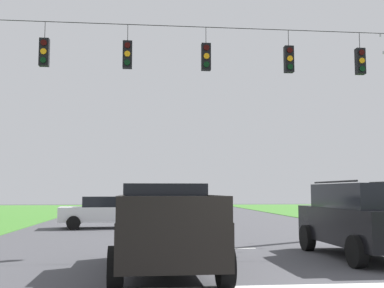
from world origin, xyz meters
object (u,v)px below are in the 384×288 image
at_px(suv_black, 364,218).
at_px(pickup_truck, 165,228).
at_px(overhead_signal_span, 204,109).
at_px(distant_car_crossing_white, 104,212).

bearing_deg(suv_black, pickup_truck, -163.10).
distance_m(overhead_signal_span, pickup_truck, 6.61).
relative_size(overhead_signal_span, pickup_truck, 3.28).
height_order(overhead_signal_span, suv_black, overhead_signal_span).
xyz_separation_m(pickup_truck, suv_black, (5.44, 1.65, 0.09)).
bearing_deg(pickup_truck, distant_car_crossing_white, 100.44).
bearing_deg(overhead_signal_span, suv_black, -43.25).
bearing_deg(overhead_signal_span, pickup_truck, -106.51).
relative_size(pickup_truck, distant_car_crossing_white, 1.22).
bearing_deg(pickup_truck, overhead_signal_span, 73.49).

